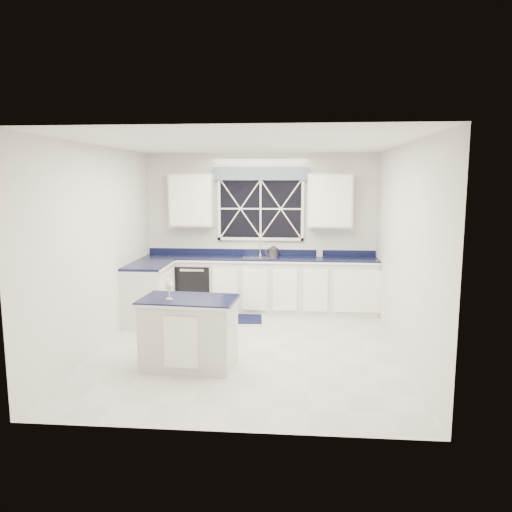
# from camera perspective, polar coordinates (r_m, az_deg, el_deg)

# --- Properties ---
(ground) EXTENTS (4.50, 4.50, 0.00)m
(ground) POSITION_cam_1_polar(r_m,az_deg,el_deg) (6.82, -0.94, -10.52)
(ground) COLOR beige
(ground) RESTS_ON ground
(back_wall) EXTENTS (4.00, 0.10, 2.70)m
(back_wall) POSITION_cam_1_polar(r_m,az_deg,el_deg) (8.73, 0.54, 2.81)
(back_wall) COLOR silver
(back_wall) RESTS_ON ground
(base_cabinets) EXTENTS (3.99, 1.60, 0.90)m
(base_cabinets) POSITION_cam_1_polar(r_m,az_deg,el_deg) (8.44, -1.95, -3.58)
(base_cabinets) COLOR silver
(base_cabinets) RESTS_ON ground
(countertop) EXTENTS (3.98, 0.64, 0.04)m
(countertop) POSITION_cam_1_polar(r_m,az_deg,el_deg) (8.49, 0.38, -0.28)
(countertop) COLOR black
(countertop) RESTS_ON base_cabinets
(dishwasher) EXTENTS (0.60, 0.58, 0.82)m
(dishwasher) POSITION_cam_1_polar(r_m,az_deg,el_deg) (8.73, -6.85, -3.49)
(dishwasher) COLOR black
(dishwasher) RESTS_ON ground
(window) EXTENTS (1.65, 0.09, 1.26)m
(window) POSITION_cam_1_polar(r_m,az_deg,el_deg) (8.64, 0.52, 5.95)
(window) COLOR black
(window) RESTS_ON ground
(upper_cabinets) EXTENTS (3.10, 0.34, 0.90)m
(upper_cabinets) POSITION_cam_1_polar(r_m,az_deg,el_deg) (8.52, 0.46, 6.38)
(upper_cabinets) COLOR silver
(upper_cabinets) RESTS_ON ground
(faucet) EXTENTS (0.05, 0.20, 0.30)m
(faucet) POSITION_cam_1_polar(r_m,az_deg,el_deg) (8.65, 0.49, 1.08)
(faucet) COLOR silver
(faucet) RESTS_ON countertop
(island) EXTENTS (1.18, 0.77, 0.84)m
(island) POSITION_cam_1_polar(r_m,az_deg,el_deg) (6.15, -7.65, -8.61)
(island) COLOR silver
(island) RESTS_ON ground
(rug) EXTENTS (1.27, 0.84, 0.02)m
(rug) POSITION_cam_1_polar(r_m,az_deg,el_deg) (8.15, -3.18, -7.23)
(rug) COLOR beige
(rug) RESTS_ON ground
(kettle) EXTENTS (0.28, 0.18, 0.20)m
(kettle) POSITION_cam_1_polar(r_m,az_deg,el_deg) (8.57, 1.99, 0.56)
(kettle) COLOR #2F2F32
(kettle) RESTS_ON countertop
(wine_glass) EXTENTS (0.10, 0.10, 0.23)m
(wine_glass) POSITION_cam_1_polar(r_m,az_deg,el_deg) (5.99, -9.90, -3.38)
(wine_glass) COLOR white
(wine_glass) RESTS_ON island
(soap_bottle) EXTENTS (0.11, 0.11, 0.18)m
(soap_bottle) POSITION_cam_1_polar(r_m,az_deg,el_deg) (8.64, 7.28, 0.54)
(soap_bottle) COLOR silver
(soap_bottle) RESTS_ON countertop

